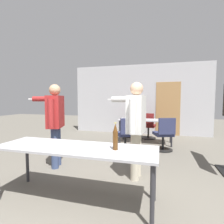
{
  "coord_description": "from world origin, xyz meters",
  "views": [
    {
      "loc": [
        0.83,
        -1.5,
        1.39
      ],
      "look_at": [
        -0.24,
        2.32,
        1.1
      ],
      "focal_mm": 28.0,
      "sensor_mm": 36.0,
      "label": 1
    }
  ],
  "objects": [
    {
      "name": "person_left_plaid",
      "position": [
        -1.24,
        1.59,
        1.01
      ],
      "size": [
        0.9,
        0.65,
        1.69
      ],
      "rotation": [
        0.0,
        0.0,
        1.88
      ],
      "color": "#3D4C75",
      "rests_on": "ground_plane"
    },
    {
      "name": "beer_bottle",
      "position": [
        0.28,
        0.6,
        0.92
      ],
      "size": [
        0.06,
        0.06,
        0.35
      ],
      "color": "#563314",
      "rests_on": "conference_table_near"
    },
    {
      "name": "office_chair_near_pushed",
      "position": [
        0.94,
        3.31,
        0.42
      ],
      "size": [
        0.6,
        0.64,
        0.91
      ],
      "rotation": [
        0.0,
        0.0,
        0.35
      ],
      "color": "black",
      "rests_on": "ground_plane"
    },
    {
      "name": "drink_cup",
      "position": [
        0.23,
        3.9,
        0.8
      ],
      "size": [
        0.09,
        0.09,
        0.1
      ],
      "color": "#232328",
      "rests_on": "conference_table_far"
    },
    {
      "name": "conference_table_far",
      "position": [
        0.38,
        4.05,
        0.67
      ],
      "size": [
        1.67,
        0.67,
        0.75
      ],
      "color": "#A8A8AD",
      "rests_on": "ground_plane"
    },
    {
      "name": "back_wall",
      "position": [
        0.03,
        5.59,
        1.37
      ],
      "size": [
        5.42,
        0.12,
        2.76
      ],
      "color": "#BCBCC1",
      "rests_on": "ground_plane"
    },
    {
      "name": "person_far_watching",
      "position": [
        0.41,
        1.52,
        1.01
      ],
      "size": [
        0.77,
        0.73,
        1.68
      ],
      "rotation": [
        0.0,
        0.0,
        1.49
      ],
      "color": "beige",
      "rests_on": "ground_plane"
    },
    {
      "name": "office_chair_far_right",
      "position": [
        -0.18,
        4.92,
        0.42
      ],
      "size": [
        0.68,
        0.66,
        0.91
      ],
      "rotation": [
        0.0,
        0.0,
        2.16
      ],
      "color": "black",
      "rests_on": "ground_plane"
    },
    {
      "name": "office_chair_side_rolled",
      "position": [
        -0.05,
        3.1,
        0.41
      ],
      "size": [
        0.65,
        0.67,
        0.9
      ],
      "rotation": [
        0.0,
        0.0,
        0.52
      ],
      "color": "black",
      "rests_on": "ground_plane"
    },
    {
      "name": "conference_table_near",
      "position": [
        -0.28,
        0.59,
        0.69
      ],
      "size": [
        2.2,
        0.68,
        0.75
      ],
      "color": "#A8A8AD",
      "rests_on": "ground_plane"
    },
    {
      "name": "office_chair_far_left",
      "position": [
        0.42,
        4.66,
        0.42
      ],
      "size": [
        0.52,
        0.57,
        0.91
      ],
      "rotation": [
        0.0,
        0.0,
        6.18
      ],
      "color": "black",
      "rests_on": "ground_plane"
    }
  ]
}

